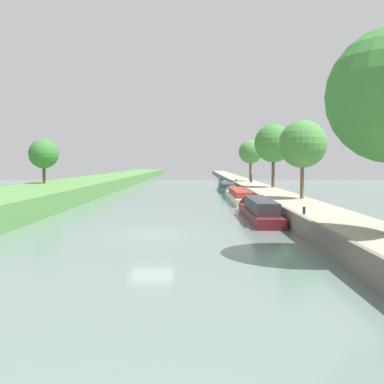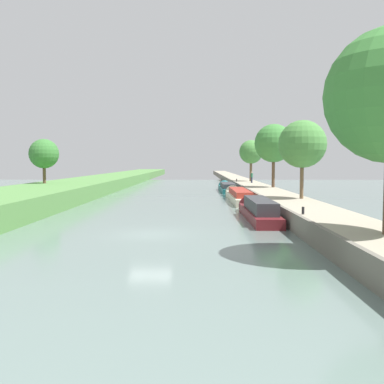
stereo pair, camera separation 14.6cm
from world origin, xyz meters
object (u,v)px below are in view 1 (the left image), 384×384
at_px(narrowboat_cream, 238,196).
at_px(person_walking, 251,177).
at_px(mooring_bollard_near, 304,211).
at_px(narrowboat_teal, 227,188).
at_px(narrowboat_maroon, 258,210).
at_px(mooring_bollard_far, 236,180).

xyz_separation_m(narrowboat_cream, person_walking, (3.63, 17.50, 1.48)).
xyz_separation_m(person_walking, mooring_bollard_near, (-1.92, -39.95, -0.65)).
distance_m(narrowboat_teal, person_walking, 4.35).
distance_m(person_walking, mooring_bollard_near, 40.00).
relative_size(narrowboat_maroon, person_walking, 7.23).
height_order(narrowboat_cream, person_walking, person_walking).
relative_size(narrowboat_cream, mooring_bollard_near, 35.27).
bearing_deg(mooring_bollard_near, narrowboat_teal, 92.80).
relative_size(person_walking, mooring_bollard_far, 3.69).
relative_size(narrowboat_maroon, mooring_bollard_far, 26.68).
xyz_separation_m(narrowboat_maroon, mooring_bollard_far, (1.73, 36.81, 0.74)).
xyz_separation_m(narrowboat_cream, narrowboat_teal, (-0.16, 16.02, -0.05)).
bearing_deg(narrowboat_teal, mooring_bollard_far, 70.35).
bearing_deg(person_walking, narrowboat_cream, -101.73).
bearing_deg(mooring_bollard_near, narrowboat_cream, 94.37).
distance_m(narrowboat_cream, mooring_bollard_near, 22.53).
height_order(narrowboat_maroon, narrowboat_teal, narrowboat_maroon).
bearing_deg(narrowboat_teal, person_walking, 21.22).
height_order(person_walking, mooring_bollard_near, person_walking).
xyz_separation_m(narrowboat_cream, mooring_bollard_near, (1.72, -22.45, 0.83)).
distance_m(narrowboat_maroon, narrowboat_cream, 15.53).
height_order(narrowboat_cream, narrowboat_teal, narrowboat_teal).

